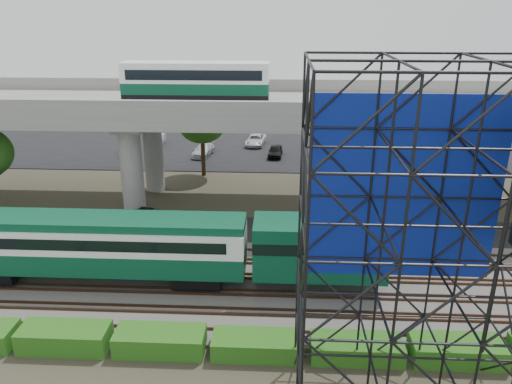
{
  "coord_description": "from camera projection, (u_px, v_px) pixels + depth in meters",
  "views": [
    {
      "loc": [
        2.0,
        -25.27,
        16.75
      ],
      "look_at": [
        0.4,
        6.0,
        4.98
      ],
      "focal_mm": 35.0,
      "sensor_mm": 36.0,
      "label": 1
    }
  ],
  "objects": [
    {
      "name": "harbor_water",
      "position": [
        269.0,
        113.0,
        81.96
      ],
      "size": [
        140.0,
        40.0,
        0.03
      ],
      "primitive_type": "cube",
      "color": "#4A607A",
      "rests_on": "ground"
    },
    {
      "name": "trees",
      "position": [
        203.0,
        143.0,
        42.99
      ],
      "size": [
        40.94,
        16.94,
        7.69
      ],
      "color": "#382314",
      "rests_on": "ground"
    },
    {
      "name": "commuter_train",
      "position": [
        127.0,
        244.0,
        30.82
      ],
      "size": [
        29.3,
        3.06,
        4.3
      ],
      "color": "black",
      "rests_on": "rail_tracks"
    },
    {
      "name": "rail_tracks",
      "position": [
        246.0,
        284.0,
        31.38
      ],
      "size": [
        90.0,
        9.52,
        0.16
      ],
      "color": "#472D1E",
      "rests_on": "ballast_bed"
    },
    {
      "name": "parking_lot",
      "position": [
        264.0,
        150.0,
        61.38
      ],
      "size": [
        90.0,
        18.0,
        0.08
      ],
      "primitive_type": "cube",
      "color": "black",
      "rests_on": "ground"
    },
    {
      "name": "ballast_bed",
      "position": [
        246.0,
        286.0,
        31.44
      ],
      "size": [
        90.0,
        12.0,
        0.2
      ],
      "primitive_type": "cube",
      "color": "slate",
      "rests_on": "ground"
    },
    {
      "name": "ground",
      "position": [
        244.0,
        306.0,
        29.61
      ],
      "size": [
        140.0,
        140.0,
        0.0
      ],
      "primitive_type": "plane",
      "color": "#474233",
      "rests_on": "ground"
    },
    {
      "name": "suv",
      "position": [
        150.0,
        217.0,
        40.16
      ],
      "size": [
        5.04,
        3.46,
        1.28
      ],
      "primitive_type": "imported",
      "rotation": [
        0.0,
        0.0,
        1.25
      ],
      "color": "black",
      "rests_on": "service_road"
    },
    {
      "name": "overpass",
      "position": [
        253.0,
        114.0,
        41.7
      ],
      "size": [
        80.0,
        12.0,
        12.4
      ],
      "color": "#9E9B93",
      "rests_on": "ground"
    },
    {
      "name": "parked_cars",
      "position": [
        273.0,
        145.0,
        60.75
      ],
      "size": [
        34.07,
        9.81,
        1.31
      ],
      "color": "silver",
      "rests_on": "parking_lot"
    },
    {
      "name": "scaffold_tower",
      "position": [
        419.0,
        262.0,
        19.16
      ],
      "size": [
        9.36,
        6.36,
        15.0
      ],
      "color": "black",
      "rests_on": "ground"
    },
    {
      "name": "hedge_strip",
      "position": [
        258.0,
        344.0,
        25.35
      ],
      "size": [
        34.6,
        1.8,
        1.2
      ],
      "color": "#205313",
      "rests_on": "ground"
    },
    {
      "name": "service_road",
      "position": [
        254.0,
        230.0,
        39.41
      ],
      "size": [
        90.0,
        5.0,
        0.08
      ],
      "primitive_type": "cube",
      "color": "black",
      "rests_on": "ground"
    }
  ]
}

